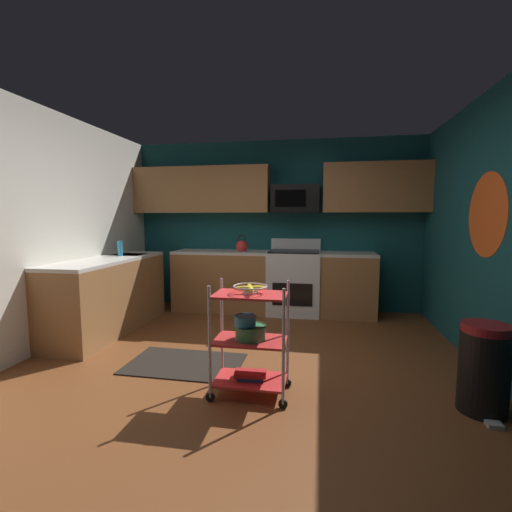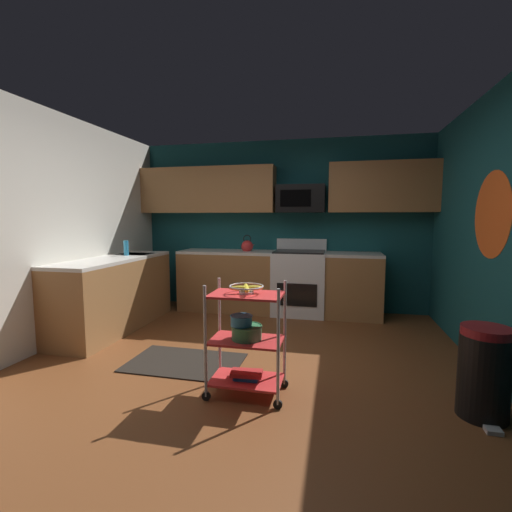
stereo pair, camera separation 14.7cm
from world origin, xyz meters
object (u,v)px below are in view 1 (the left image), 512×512
Objects in this scene: microwave at (295,199)px; mixing_bowl_small at (245,320)px; rolling_cart at (250,340)px; book_stack at (250,375)px; mixing_bowl_large at (250,332)px; trash_can at (484,368)px; dish_soap_bottle at (120,248)px; kettle at (242,246)px; fruit_bowl at (250,288)px; oven_range at (294,281)px.

microwave is 3.85× the size of mixing_bowl_small.
rolling_cart is at bearing 19.39° from mixing_bowl_small.
mixing_bowl_large is at bearing 0.00° from book_stack.
mixing_bowl_small reaches higher than mixing_bowl_large.
mixing_bowl_large is (-0.16, -2.67, -1.18)m from microwave.
microwave is 2.78× the size of mixing_bowl_large.
trash_can is (1.77, 0.06, -0.29)m from mixing_bowl_small.
dish_soap_bottle is at bearing -154.29° from microwave.
kettle is 1.73m from dish_soap_bottle.
dish_soap_bottle is 4.16m from trash_can.
mixing_bowl_small is 0.69× the size of book_stack.
fruit_bowl is 1.08× the size of mixing_bowl_large.
fruit_bowl is 2.64m from kettle.
trash_can is at bearing 1.68° from book_stack.
trash_can is at bearing -46.74° from kettle.
kettle is at bearing 103.84° from book_stack.
trash_can reaches higher than book_stack.
fruit_bowl is 0.41× the size of trash_can.
microwave is 2.95m from rolling_cart.
dish_soap_bottle is at bearing 141.46° from mixing_bowl_small.
fruit_bowl is (-0.00, 0.00, 0.42)m from rolling_cart.
fruit_bowl is at bearing -178.32° from trash_can.
rolling_cart is 0.29m from book_stack.
fruit_bowl reaches higher than book_stack.
mixing_bowl_large is 0.36m from book_stack.
mixing_bowl_large is (0.00, 0.00, 0.07)m from rolling_cart.
mixing_bowl_small is 2.67m from kettle.
trash_can is (1.73, 0.05, -0.19)m from mixing_bowl_large.
mixing_bowl_small is 0.28× the size of trash_can.
oven_range is 4.04× the size of fruit_bowl.
microwave is at bearing 86.57° from rolling_cart.
fruit_bowl is 0.36m from mixing_bowl_large.
trash_can is (2.36, -2.51, -0.67)m from kettle.
mixing_bowl_small is at bearing -94.42° from oven_range.
kettle reaches higher than mixing_bowl_small.
rolling_cart is 3.46× the size of book_stack.
book_stack is 1.74m from trash_can.
rolling_cart reaches higher than fruit_bowl.
mixing_bowl_large reaches higher than book_stack.
rolling_cart is 0.07m from mixing_bowl_large.
dish_soap_bottle is (-2.03, 1.61, 0.40)m from mixing_bowl_small.
oven_range is at bearing 86.42° from fruit_bowl.
microwave is at bearing 85.76° from mixing_bowl_small.
book_stack is (-0.16, -2.67, -1.54)m from microwave.
rolling_cart is at bearing -178.32° from trash_can.
book_stack is at bearing -76.16° from kettle.
fruit_bowl is 1.03× the size of book_stack.
dish_soap_bottle is at bearing -156.52° from oven_range.
mixing_bowl_small is (-0.20, -2.68, -1.08)m from microwave.
dish_soap_bottle reaches higher than mixing_bowl_small.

